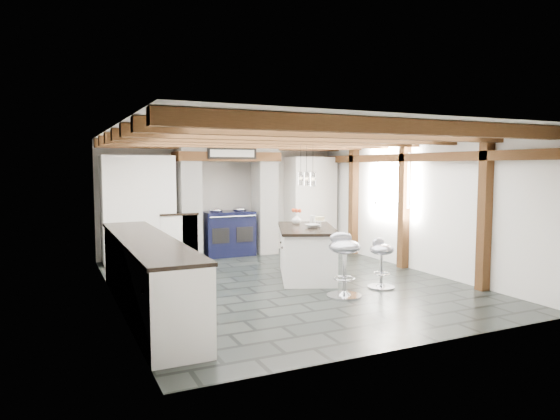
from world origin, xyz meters
name	(u,v)px	position (x,y,z in m)	size (l,w,h in m)	color
ground	(285,283)	(0.00, 0.00, 0.00)	(6.00, 6.00, 0.00)	black
room_shell	(218,209)	(-0.61, 1.42, 1.07)	(6.00, 6.03, 6.00)	white
range_cooker	(228,233)	(0.00, 2.68, 0.47)	(1.00, 0.63, 0.99)	black
kitchen_island	(306,251)	(0.51, 0.26, 0.42)	(1.44, 1.86, 1.09)	white
bar_stool_near	(381,257)	(1.16, -0.87, 0.46)	(0.44, 0.44, 0.74)	silver
bar_stool_far	(344,257)	(0.39, -1.07, 0.55)	(0.57, 0.57, 0.89)	silver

